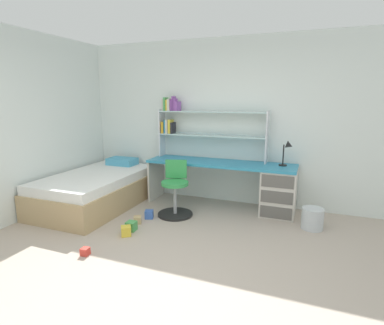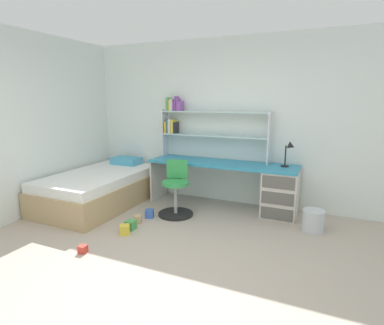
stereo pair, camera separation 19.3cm
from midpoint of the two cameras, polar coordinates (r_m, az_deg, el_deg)
ground_plane at (r=3.20m, az=-4.83°, el=-20.81°), size 6.10×6.05×0.02m
room_shell at (r=4.49m, az=-11.66°, el=6.60°), size 6.10×6.05×2.65m
desk at (r=4.80m, az=13.80°, el=-4.19°), size 2.33×0.59×0.73m
bookshelf_hutch at (r=5.12m, az=2.25°, el=7.33°), size 1.80×0.22×1.02m
desk_lamp at (r=4.69m, az=18.69°, el=2.17°), size 0.20×0.17×0.38m
swivel_chair at (r=4.62m, az=-1.79°, el=-5.75°), size 0.52×0.52×0.81m
bed_platform at (r=5.27m, az=-15.55°, el=-4.61°), size 1.17×2.00×0.65m
waste_bin at (r=4.45m, az=22.62°, el=-9.86°), size 0.29×0.29×0.28m
toy_block_blue_0 at (r=4.61m, az=-6.62°, el=-9.34°), size 0.15×0.15×0.12m
toy_block_natural_1 at (r=4.46m, az=-8.77°, el=-10.22°), size 0.14×0.14×0.10m
toy_block_red_2 at (r=3.80m, az=-18.07°, el=-14.95°), size 0.09×0.09×0.08m
toy_block_yellow_3 at (r=4.13m, az=-10.94°, el=-12.06°), size 0.17×0.17×0.12m
toy_block_green_4 at (r=4.25m, az=-9.95°, el=-11.27°), size 0.13×0.13×0.12m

